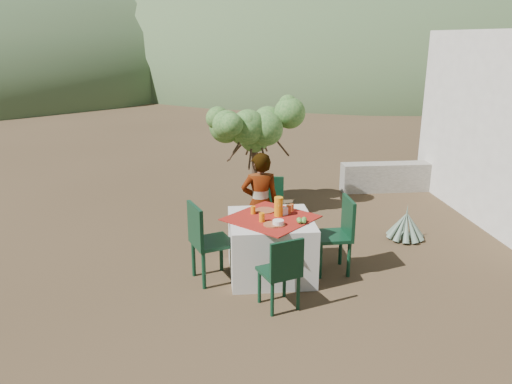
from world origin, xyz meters
The scene contains 24 objects.
ground centered at (0.00, 0.00, 0.00)m, with size 160.00×160.00×0.00m, color #3A2B1A.
table centered at (0.49, 0.06, 0.38)m, with size 1.30×1.30×0.76m.
chair_far centered at (0.59, 1.11, 0.53)m, with size 0.49×0.49×0.96m.
chair_near centered at (0.51, -0.81, 0.47)m, with size 0.50×0.50×0.86m.
chair_left centered at (-0.32, -0.05, 0.55)m, with size 0.59×0.59×1.00m.
chair_right centered at (1.35, 0.06, 0.54)m, with size 0.46×0.46×0.98m.
person centered at (0.43, 0.76, 0.71)m, with size 0.52×0.34×1.42m, color #8C6651.
shrub_tree centered at (0.58, 2.60, 1.35)m, with size 1.46×1.43×1.71m.
agave centered at (2.63, 1.00, 0.20)m, with size 0.57×0.55×0.60m.
stone_wall centered at (3.60, 3.40, 0.28)m, with size 2.60×0.35×0.55m, color gray.
hill_near_right centered at (12.00, 36.00, 0.00)m, with size 48.00×48.00×20.00m, color #3C512D.
hill_far_center centered at (-4.00, 52.00, 0.00)m, with size 60.00×60.00×24.00m, color slate.
hill_far_right centered at (28.00, 46.00, 0.00)m, with size 36.00×36.00×14.00m, color slate.
plate_far centered at (0.44, 0.30, 0.77)m, with size 0.26×0.26×0.01m, color brown.
plate_near centered at (0.47, -0.20, 0.77)m, with size 0.22×0.22×0.01m, color brown.
glass_far centered at (0.28, 0.21, 0.81)m, with size 0.06×0.06×0.10m, color orange.
glass_near centered at (0.36, -0.07, 0.82)m, with size 0.07×0.07×0.11m, color orange.
juice_pitcher centered at (0.59, 0.11, 0.88)m, with size 0.11×0.11×0.24m, color orange.
bowl_plate centered at (0.54, -0.21, 0.77)m, with size 0.17×0.17×0.01m, color brown.
white_bowl centered at (0.54, -0.21, 0.80)m, with size 0.13×0.13×0.05m, color white.
jar_left centered at (0.73, 0.19, 0.82)m, with size 0.07×0.07×0.11m, color #C35322.
jar_right centered at (0.79, 0.28, 0.81)m, with size 0.06×0.06×0.09m, color #C35322.
napkin_holder centered at (0.67, 0.13, 0.81)m, with size 0.08×0.04×0.10m, color white.
fruit_cluster centered at (0.83, -0.16, 0.79)m, with size 0.13×0.12×0.06m.
Camera 1 is at (-0.24, -5.67, 2.90)m, focal length 35.00 mm.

